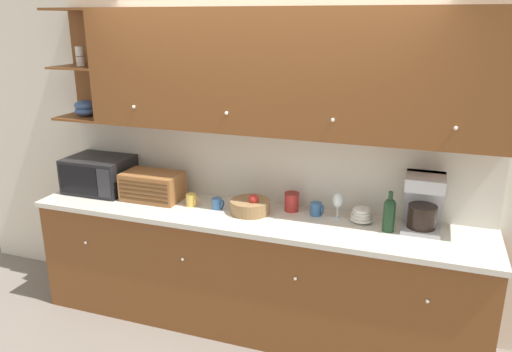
{
  "coord_description": "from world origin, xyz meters",
  "views": [
    {
      "loc": [
        1.19,
        -3.6,
        2.37
      ],
      "look_at": [
        0.0,
        -0.22,
        1.23
      ],
      "focal_mm": 35.0,
      "sensor_mm": 36.0,
      "label": 1
    }
  ],
  "objects": [
    {
      "name": "counter_unit",
      "position": [
        0.0,
        -0.31,
        0.48
      ],
      "size": [
        3.48,
        0.65,
        0.95
      ],
      "color": "brown",
      "rests_on": "ground_plane"
    },
    {
      "name": "coffee_maker",
      "position": [
        1.21,
        -0.16,
        1.15
      ],
      "size": [
        0.26,
        0.28,
        0.4
      ],
      "color": "#B7B7BC",
      "rests_on": "counter_unit"
    },
    {
      "name": "ground_plane",
      "position": [
        0.0,
        0.0,
        0.0
      ],
      "size": [
        24.0,
        24.0,
        0.0
      ],
      "primitive_type": "plane",
      "color": "slate"
    },
    {
      "name": "backsplash_panel",
      "position": [
        0.0,
        -0.01,
        1.26
      ],
      "size": [
        3.46,
        0.01,
        0.61
      ],
      "color": "silver",
      "rests_on": "counter_unit"
    },
    {
      "name": "storage_canister",
      "position": [
        0.26,
        -0.14,
        1.03
      ],
      "size": [
        0.11,
        0.11,
        0.15
      ],
      "color": "#B22D28",
      "rests_on": "counter_unit"
    },
    {
      "name": "wine_bottle",
      "position": [
        1.0,
        -0.28,
        1.08
      ],
      "size": [
        0.08,
        0.08,
        0.29
      ],
      "color": "#19381E",
      "rests_on": "counter_unit"
    },
    {
      "name": "fruit_basket",
      "position": [
        -0.02,
        -0.28,
        1.01
      ],
      "size": [
        0.3,
        0.3,
        0.16
      ],
      "color": "#937047",
      "rests_on": "counter_unit"
    },
    {
      "name": "mug_patterned_third",
      "position": [
        -0.51,
        -0.3,
        1.0
      ],
      "size": [
        0.09,
        0.08,
        0.1
      ],
      "color": "gold",
      "rests_on": "counter_unit"
    },
    {
      "name": "mug",
      "position": [
        0.46,
        -0.16,
        1.0
      ],
      "size": [
        0.1,
        0.09,
        0.1
      ],
      "color": "#38669E",
      "rests_on": "counter_unit"
    },
    {
      "name": "upper_cabinets",
      "position": [
        0.17,
        -0.18,
        2.0
      ],
      "size": [
        3.46,
        0.38,
        0.88
      ],
      "color": "brown",
      "rests_on": "backsplash_panel"
    },
    {
      "name": "bowl_stack_on_counter",
      "position": [
        0.8,
        -0.18,
        1.01
      ],
      "size": [
        0.16,
        0.16,
        0.12
      ],
      "color": "silver",
      "rests_on": "counter_unit"
    },
    {
      "name": "wine_glass",
      "position": [
        0.62,
        -0.18,
        1.09
      ],
      "size": [
        0.07,
        0.07,
        0.2
      ],
      "color": "silver",
      "rests_on": "counter_unit"
    },
    {
      "name": "mug_blue_second",
      "position": [
        -0.29,
        -0.29,
        1.0
      ],
      "size": [
        0.09,
        0.08,
        0.09
      ],
      "color": "#38669E",
      "rests_on": "counter_unit"
    },
    {
      "name": "microwave",
      "position": [
        -1.41,
        -0.23,
        1.1
      ],
      "size": [
        0.52,
        0.41,
        0.29
      ],
      "color": "black",
      "rests_on": "counter_unit"
    },
    {
      "name": "wall_back",
      "position": [
        0.0,
        0.03,
        1.3
      ],
      "size": [
        5.86,
        0.06,
        2.6
      ],
      "color": "silver",
      "rests_on": "ground_plane"
    },
    {
      "name": "bread_box",
      "position": [
        -0.88,
        -0.27,
        1.06
      ],
      "size": [
        0.47,
        0.29,
        0.22
      ],
      "color": "#996033",
      "rests_on": "counter_unit"
    }
  ]
}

